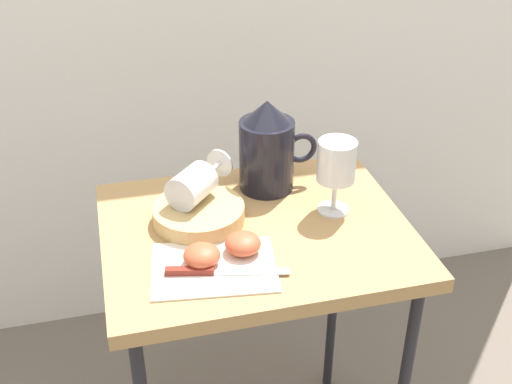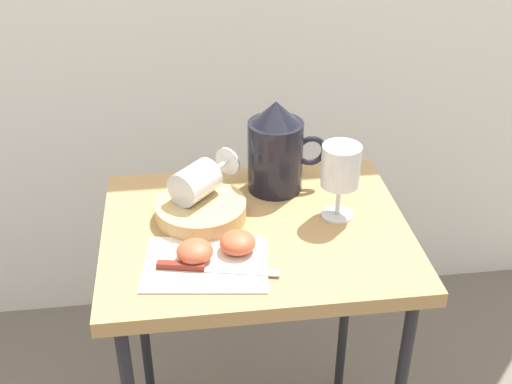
# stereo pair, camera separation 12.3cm
# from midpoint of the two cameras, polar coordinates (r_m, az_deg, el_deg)

# --- Properties ---
(table) EXTENTS (0.59, 0.48, 0.70)m
(table) POSITION_cam_midpoint_polar(r_m,az_deg,el_deg) (1.31, -2.69, -5.69)
(table) COLOR #AD8451
(table) RESTS_ON ground_plane
(linen_napkin) EXTENTS (0.24, 0.19, 0.00)m
(linen_napkin) POSITION_cam_midpoint_polar(r_m,az_deg,el_deg) (1.17, -6.72, -6.65)
(linen_napkin) COLOR silver
(linen_napkin) RESTS_ON table
(basket_tray) EXTENTS (0.18, 0.18, 0.03)m
(basket_tray) POSITION_cam_midpoint_polar(r_m,az_deg,el_deg) (1.29, -7.74, -1.97)
(basket_tray) COLOR tan
(basket_tray) RESTS_ON table
(pitcher) EXTENTS (0.17, 0.12, 0.20)m
(pitcher) POSITION_cam_midpoint_polar(r_m,az_deg,el_deg) (1.36, -1.60, 3.33)
(pitcher) COLOR black
(pitcher) RESTS_ON table
(wine_glass_upright) EXTENTS (0.08, 0.08, 0.16)m
(wine_glass_upright) POSITION_cam_midpoint_polar(r_m,az_deg,el_deg) (1.27, 4.29, 2.28)
(wine_glass_upright) COLOR silver
(wine_glass_upright) RESTS_ON table
(wine_glass_tipped_near) EXTENTS (0.15, 0.16, 0.07)m
(wine_glass_tipped_near) POSITION_cam_midpoint_polar(r_m,az_deg,el_deg) (1.28, -8.24, 0.54)
(wine_glass_tipped_near) COLOR silver
(wine_glass_tipped_near) RESTS_ON basket_tray
(apple_half_left) EXTENTS (0.07, 0.07, 0.04)m
(apple_half_left) POSITION_cam_midpoint_polar(r_m,az_deg,el_deg) (1.17, -7.78, -5.60)
(apple_half_left) COLOR #C15133
(apple_half_left) RESTS_ON linen_napkin
(apple_half_right) EXTENTS (0.07, 0.07, 0.04)m
(apple_half_right) POSITION_cam_midpoint_polar(r_m,az_deg,el_deg) (1.19, -4.11, -4.60)
(apple_half_right) COLOR #C15133
(apple_half_right) RESTS_ON linen_napkin
(knife) EXTENTS (0.22, 0.06, 0.01)m
(knife) POSITION_cam_midpoint_polar(r_m,az_deg,el_deg) (1.15, -7.20, -6.98)
(knife) COLOR silver
(knife) RESTS_ON linen_napkin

